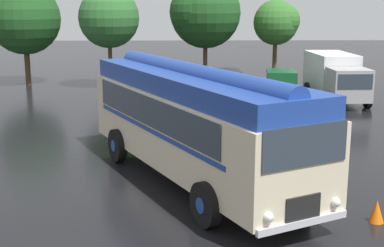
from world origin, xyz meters
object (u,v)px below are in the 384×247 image
car_far_right (281,86)px  traffic_cone (377,211)px  car_near_left (128,86)px  box_van (335,76)px  vintage_bus (193,118)px  car_mid_right (226,86)px  car_mid_left (180,85)px

car_far_right → traffic_cone: (-0.59, -16.02, -0.57)m
car_near_left → box_van: size_ratio=0.74×
vintage_bus → car_far_right: 13.82m
vintage_bus → car_far_right: size_ratio=2.32×
box_van → traffic_cone: box_van is taller
car_near_left → car_mid_right: 5.19m
traffic_cone → car_mid_right: bearing=98.1°
car_far_right → vintage_bus: bearing=-111.0°
vintage_bus → car_far_right: (4.94, 12.87, -1.05)m
car_mid_left → box_van: (8.29, -0.36, 0.52)m
vintage_bus → car_far_right: vintage_bus is taller
car_mid_left → traffic_cone: size_ratio=7.91×
box_van → car_mid_left: bearing=177.5°
vintage_bus → car_mid_right: (2.03, 13.08, -1.05)m
car_near_left → car_mid_right: (5.19, 0.01, 0.00)m
car_mid_right → box_van: bearing=0.3°
car_mid_right → traffic_cone: car_mid_right is taller
car_mid_left → car_far_right: same height
car_near_left → traffic_cone: (7.51, -16.22, -0.57)m
car_near_left → car_mid_right: bearing=0.1°
car_far_right → traffic_cone: car_far_right is taller
car_mid_right → traffic_cone: size_ratio=7.74×
vintage_bus → car_mid_right: size_ratio=2.38×
vintage_bus → traffic_cone: bearing=-35.9°
car_mid_right → traffic_cone: (2.31, -16.23, -0.57)m
box_van → traffic_cone: (-3.50, -16.26, -1.09)m
car_near_left → car_mid_left: size_ratio=1.00×
car_near_left → car_mid_right: size_ratio=1.02×
traffic_cone → vintage_bus: bearing=144.1°
car_near_left → car_far_right: 8.10m
car_mid_left → box_van: box_van is taller
car_mid_left → car_mid_right: 2.51m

